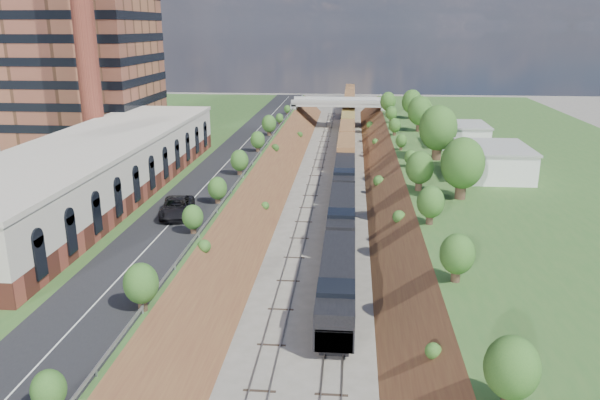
{
  "coord_description": "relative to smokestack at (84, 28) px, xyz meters",
  "views": [
    {
      "loc": [
        3.58,
        -30.23,
        25.29
      ],
      "look_at": [
        -2.2,
        34.27,
        6.0
      ],
      "focal_mm": 35.0,
      "sensor_mm": 36.0,
      "label": 1
    }
  ],
  "objects": [
    {
      "name": "commercial_building",
      "position": [
        8.0,
        -18.0,
        -16.49
      ],
      "size": [
        14.3,
        62.3,
        7.0
      ],
      "color": "brown",
      "rests_on": "platform_left"
    },
    {
      "name": "white_building_far",
      "position": [
        59.0,
        18.0,
        -18.2
      ],
      "size": [
        8.0,
        10.0,
        3.6
      ],
      "primitive_type": "cube",
      "color": "silver",
      "rests_on": "platform_right"
    },
    {
      "name": "tree_right_large",
      "position": [
        53.0,
        -16.0,
        -15.62
      ],
      "size": [
        5.25,
        5.25,
        7.61
      ],
      "color": "#473323",
      "rests_on": "platform_right"
    },
    {
      "name": "smokestack",
      "position": [
        0.0,
        0.0,
        0.0
      ],
      "size": [
        3.2,
        3.2,
        40.0
      ],
      "primitive_type": "cylinder",
      "color": "brown",
      "rests_on": "platform_left"
    },
    {
      "name": "road",
      "position": [
        20.5,
        4.0,
        -19.95
      ],
      "size": [
        8.0,
        180.0,
        0.1
      ],
      "primitive_type": "cube",
      "color": "black",
      "rests_on": "platform_left"
    },
    {
      "name": "embankment_left",
      "position": [
        25.0,
        4.0,
        -25.0
      ],
      "size": [
        10.0,
        180.0,
        10.0
      ],
      "primitive_type": "cube",
      "rotation": [
        0.0,
        0.79,
        0.0
      ],
      "color": "brown",
      "rests_on": "ground"
    },
    {
      "name": "guardrail",
      "position": [
        24.6,
        3.8,
        -19.45
      ],
      "size": [
        0.1,
        171.0,
        0.7
      ],
      "color": "#99999E",
      "rests_on": "platform_left"
    },
    {
      "name": "rail_left_track",
      "position": [
        33.4,
        4.0,
        -24.91
      ],
      "size": [
        1.58,
        180.0,
        0.18
      ],
      "primitive_type": "cube",
      "color": "gray",
      "rests_on": "ground"
    },
    {
      "name": "white_building_near",
      "position": [
        59.5,
        -4.0,
        -18.0
      ],
      "size": [
        9.0,
        12.0,
        4.0
      ],
      "primitive_type": "cube",
      "color": "silver",
      "rests_on": "platform_right"
    },
    {
      "name": "suv",
      "position": [
        20.51,
        -26.01,
        -18.9
      ],
      "size": [
        4.47,
        7.65,
        2.0
      ],
      "primitive_type": "imported",
      "rotation": [
        0.0,
        0.0,
        0.17
      ],
      "color": "black",
      "rests_on": "road"
    },
    {
      "name": "overpass",
      "position": [
        36.0,
        66.0,
        -20.08
      ],
      "size": [
        24.5,
        8.3,
        7.4
      ],
      "color": "gray",
      "rests_on": "ground"
    },
    {
      "name": "tree_left_crest",
      "position": [
        24.2,
        -36.0,
        -17.96
      ],
      "size": [
        2.45,
        2.45,
        3.55
      ],
      "color": "#473323",
      "rests_on": "platform_left"
    },
    {
      "name": "freight_train",
      "position": [
        38.6,
        47.6,
        -22.26
      ],
      "size": [
        3.23,
        181.4,
        4.78
      ],
      "color": "black",
      "rests_on": "ground"
    },
    {
      "name": "platform_left",
      "position": [
        3.0,
        4.0,
        -22.5
      ],
      "size": [
        44.0,
        180.0,
        5.0
      ],
      "primitive_type": "cube",
      "color": "#325C26",
      "rests_on": "ground"
    },
    {
      "name": "rail_right_track",
      "position": [
        38.6,
        4.0,
        -24.91
      ],
      "size": [
        1.58,
        180.0,
        0.18
      ],
      "primitive_type": "cube",
      "color": "gray",
      "rests_on": "ground"
    },
    {
      "name": "platform_right",
      "position": [
        69.0,
        4.0,
        -22.5
      ],
      "size": [
        44.0,
        180.0,
        5.0
      ],
      "primitive_type": "cube",
      "color": "#325C26",
      "rests_on": "ground"
    },
    {
      "name": "embankment_right",
      "position": [
        47.0,
        4.0,
        -25.0
      ],
      "size": [
        10.0,
        180.0,
        10.0
      ],
      "primitive_type": "cube",
      "rotation": [
        0.0,
        0.79,
        0.0
      ],
      "color": "brown",
      "rests_on": "ground"
    }
  ]
}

